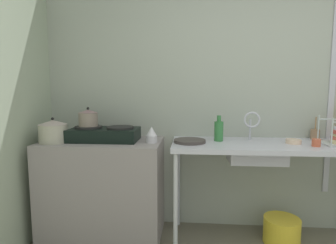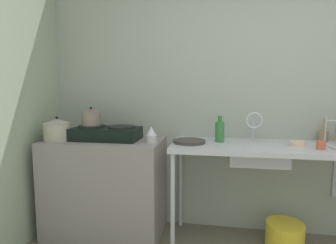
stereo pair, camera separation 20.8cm
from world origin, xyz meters
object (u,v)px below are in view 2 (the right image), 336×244
(percolator, at_px, (151,135))
(faucet, at_px, (254,122))
(bottle_by_sink, at_px, (220,131))
(utensil_jar, at_px, (323,136))
(pot_on_left_burner, at_px, (91,117))
(pot_beside_stove, at_px, (57,130))
(cup_by_rack, at_px, (321,145))
(sink_basin, at_px, (257,155))
(small_bowl_on_drainboard, at_px, (297,144))
(bucket_on_floor, at_px, (285,236))
(frying_pan, at_px, (189,141))
(stove, at_px, (106,133))

(percolator, height_order, faucet, faucet)
(bottle_by_sink, relative_size, utensil_jar, 1.12)
(pot_on_left_burner, bearing_deg, pot_beside_stove, -155.92)
(cup_by_rack, bearing_deg, pot_on_left_burner, 176.79)
(pot_beside_stove, height_order, percolator, pot_beside_stove)
(pot_beside_stove, bearing_deg, faucet, 7.25)
(bottle_by_sink, bearing_deg, sink_basin, -16.51)
(pot_on_left_burner, height_order, pot_beside_stove, pot_on_left_burner)
(sink_basin, relative_size, bottle_by_sink, 2.02)
(small_bowl_on_drainboard, relative_size, bottle_by_sink, 0.55)
(faucet, height_order, bucket_on_floor, faucet)
(percolator, xyz_separation_m, frying_pan, (0.33, 0.03, -0.05))
(faucet, distance_m, frying_pan, 0.58)
(stove, xyz_separation_m, percolator, (0.43, -0.05, 0.01))
(cup_by_rack, bearing_deg, bucket_on_floor, 152.72)
(bottle_by_sink, distance_m, bucket_on_floor, 1.03)
(small_bowl_on_drainboard, xyz_separation_m, bucket_on_floor, (-0.06, -0.01, -0.79))
(cup_by_rack, distance_m, bottle_by_sink, 0.77)
(stove, xyz_separation_m, faucet, (1.30, 0.10, 0.11))
(cup_by_rack, relative_size, utensil_jar, 0.32)
(stove, bearing_deg, small_bowl_on_drainboard, 0.12)
(cup_by_rack, bearing_deg, small_bowl_on_drainboard, 140.66)
(sink_basin, height_order, cup_by_rack, cup_by_rack)
(sink_basin, bearing_deg, percolator, -177.87)
(pot_on_left_burner, bearing_deg, stove, 0.00)
(percolator, xyz_separation_m, bottle_by_sink, (0.58, 0.12, 0.03))
(sink_basin, height_order, small_bowl_on_drainboard, small_bowl_on_drainboard)
(stove, distance_m, small_bowl_on_drainboard, 1.63)
(stove, bearing_deg, pot_on_left_burner, -180.00)
(pot_beside_stove, height_order, cup_by_rack, pot_beside_stove)
(pot_beside_stove, bearing_deg, percolator, 4.40)
(small_bowl_on_drainboard, bearing_deg, bottle_by_sink, 173.90)
(sink_basin, bearing_deg, cup_by_rack, -10.86)
(stove, bearing_deg, percolator, -7.22)
(pot_on_left_burner, bearing_deg, percolator, -5.43)
(pot_beside_stove, distance_m, cup_by_rack, 2.17)
(percolator, height_order, bottle_by_sink, bottle_by_sink)
(small_bowl_on_drainboard, distance_m, bottle_by_sink, 0.63)
(frying_pan, bearing_deg, faucet, 12.58)
(pot_beside_stove, bearing_deg, small_bowl_on_drainboard, 3.44)
(pot_on_left_burner, height_order, sink_basin, pot_on_left_burner)
(pot_on_left_burner, height_order, faucet, pot_on_left_burner)
(stove, relative_size, faucet, 2.28)
(stove, relative_size, percolator, 4.31)
(stove, xyz_separation_m, bottle_by_sink, (1.01, 0.07, 0.03))
(frying_pan, height_order, utensil_jar, utensil_jar)
(percolator, bearing_deg, stove, 172.78)
(cup_by_rack, bearing_deg, bottle_by_sink, 166.80)
(stove, xyz_separation_m, small_bowl_on_drainboard, (1.63, 0.00, -0.04))
(stove, height_order, bottle_by_sink, bottle_by_sink)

